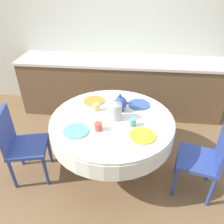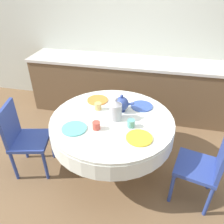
% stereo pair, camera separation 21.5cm
% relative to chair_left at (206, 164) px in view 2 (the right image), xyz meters
% --- Properties ---
extents(ground_plane, '(12.00, 12.00, 0.00)m').
position_rel_chair_left_xyz_m(ground_plane, '(-0.98, 0.23, -0.49)').
color(ground_plane, brown).
extents(wall_back, '(7.00, 0.05, 2.60)m').
position_rel_chair_left_xyz_m(wall_back, '(-0.98, 1.91, 0.81)').
color(wall_back, beige).
rests_on(wall_back, ground_plane).
extents(kitchen_counter, '(3.24, 0.64, 0.90)m').
position_rel_chair_left_xyz_m(kitchen_counter, '(-0.98, 1.58, -0.04)').
color(kitchen_counter, brown).
rests_on(kitchen_counter, ground_plane).
extents(dining_table, '(1.34, 1.34, 0.73)m').
position_rel_chair_left_xyz_m(dining_table, '(-0.98, 0.23, 0.11)').
color(dining_table, tan).
rests_on(dining_table, ground_plane).
extents(chair_left, '(0.48, 0.48, 0.89)m').
position_rel_chair_left_xyz_m(chair_left, '(0.00, 0.00, 0.00)').
color(chair_left, '#2D428E').
rests_on(chair_left, ground_plane).
extents(chair_right, '(0.48, 0.48, 0.89)m').
position_rel_chair_left_xyz_m(chair_right, '(-1.96, 0.01, 0.00)').
color(chair_right, '#2D428E').
rests_on(chair_right, ground_plane).
extents(plate_near_left, '(0.25, 0.25, 0.01)m').
position_rel_chair_left_xyz_m(plate_near_left, '(-1.31, -0.03, 0.24)').
color(plate_near_left, '#60BCB7').
rests_on(plate_near_left, dining_table).
extents(cup_near_left, '(0.08, 0.08, 0.08)m').
position_rel_chair_left_xyz_m(cup_near_left, '(-1.09, 0.02, 0.28)').
color(cup_near_left, '#CC4C3D').
rests_on(cup_near_left, dining_table).
extents(plate_near_right, '(0.25, 0.25, 0.01)m').
position_rel_chair_left_xyz_m(plate_near_right, '(-0.66, -0.04, 0.24)').
color(plate_near_right, yellow).
rests_on(plate_near_right, dining_table).
extents(cup_near_right, '(0.08, 0.08, 0.08)m').
position_rel_chair_left_xyz_m(cup_near_right, '(-0.76, 0.13, 0.28)').
color(cup_near_right, '#5BA39E').
rests_on(cup_near_right, dining_table).
extents(plate_far_left, '(0.25, 0.25, 0.01)m').
position_rel_chair_left_xyz_m(plate_far_left, '(-1.24, 0.57, 0.24)').
color(plate_far_left, orange).
rests_on(plate_far_left, dining_table).
extents(cup_far_left, '(0.08, 0.08, 0.08)m').
position_rel_chair_left_xyz_m(cup_far_left, '(-1.18, 0.38, 0.28)').
color(cup_far_left, '#DBB766').
rests_on(cup_far_left, dining_table).
extents(plate_far_right, '(0.25, 0.25, 0.01)m').
position_rel_chair_left_xyz_m(plate_far_right, '(-0.69, 0.54, 0.24)').
color(plate_far_right, '#3856AD').
rests_on(plate_far_right, dining_table).
extents(cup_far_right, '(0.08, 0.08, 0.08)m').
position_rel_chair_left_xyz_m(cup_far_right, '(-0.90, 0.46, 0.28)').
color(cup_far_right, white).
rests_on(cup_far_right, dining_table).
extents(coffee_carafe, '(0.13, 0.13, 0.26)m').
position_rel_chair_left_xyz_m(coffee_carafe, '(-0.94, 0.23, 0.35)').
color(coffee_carafe, '#B2B2B7').
rests_on(coffee_carafe, dining_table).
extents(teapot, '(0.22, 0.16, 0.21)m').
position_rel_chair_left_xyz_m(teapot, '(-0.91, 0.40, 0.33)').
color(teapot, '#33478E').
rests_on(teapot, dining_table).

